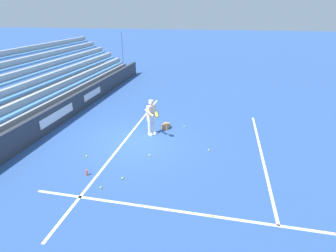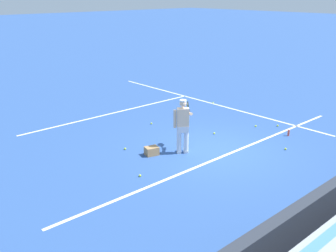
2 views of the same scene
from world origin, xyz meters
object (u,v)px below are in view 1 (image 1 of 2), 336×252
at_px(tennis_ball_toward_net, 87,156).
at_px(tennis_ball_near_player, 154,118).
at_px(tennis_ball_midcourt, 212,216).
at_px(ball_box_cardboard, 166,126).
at_px(water_bottle, 87,173).
at_px(tennis_ball_far_left, 184,126).
at_px(tennis_ball_by_box, 101,187).
at_px(tennis_ball_on_baseline, 123,178).
at_px(tennis_player, 151,117).
at_px(tennis_ball_stray_back, 150,155).
at_px(tennis_ball_far_right, 209,150).

height_order(tennis_ball_toward_net, tennis_ball_near_player, same).
bearing_deg(tennis_ball_midcourt, tennis_ball_near_player, -152.97).
bearing_deg(tennis_ball_near_player, tennis_ball_toward_net, -19.18).
relative_size(ball_box_cardboard, water_bottle, 1.82).
relative_size(tennis_ball_toward_net, tennis_ball_near_player, 1.00).
distance_m(tennis_ball_far_left, tennis_ball_toward_net, 5.12).
bearing_deg(tennis_ball_by_box, tennis_ball_far_left, 160.46).
distance_m(tennis_ball_far_left, tennis_ball_midcourt, 6.42).
relative_size(tennis_ball_far_left, tennis_ball_on_baseline, 1.00).
xyz_separation_m(ball_box_cardboard, tennis_ball_on_baseline, (4.57, -0.58, -0.10)).
height_order(tennis_player, tennis_ball_midcourt, tennis_player).
distance_m(tennis_ball_midcourt, water_bottle, 4.70).
bearing_deg(tennis_ball_near_player, tennis_ball_midcourt, 27.03).
distance_m(tennis_ball_far_left, tennis_ball_on_baseline, 5.15).
xyz_separation_m(tennis_ball_far_left, tennis_ball_near_player, (-0.85, -1.84, 0.00)).
height_order(tennis_ball_near_player, tennis_ball_midcourt, same).
bearing_deg(tennis_player, water_bottle, -20.26).
bearing_deg(tennis_ball_toward_net, water_bottle, 28.01).
bearing_deg(ball_box_cardboard, tennis_ball_toward_net, -36.87).
relative_size(ball_box_cardboard, tennis_ball_stray_back, 6.06).
bearing_deg(tennis_ball_stray_back, tennis_ball_near_player, -167.67).
bearing_deg(ball_box_cardboard, tennis_ball_by_box, -11.89).
height_order(tennis_ball_stray_back, tennis_ball_midcourt, same).
distance_m(tennis_ball_far_right, tennis_ball_midcourt, 3.94).
bearing_deg(tennis_ball_midcourt, ball_box_cardboard, -155.63).
height_order(tennis_ball_far_left, tennis_ball_stray_back, same).
distance_m(ball_box_cardboard, water_bottle, 5.01).
bearing_deg(tennis_player, tennis_ball_far_left, 130.44).
xyz_separation_m(tennis_ball_stray_back, water_bottle, (1.80, -1.85, 0.08)).
distance_m(tennis_ball_near_player, tennis_ball_midcourt, 7.88).
relative_size(tennis_player, tennis_ball_on_baseline, 25.98).
height_order(tennis_ball_near_player, tennis_ball_on_baseline, same).
height_order(ball_box_cardboard, tennis_ball_far_left, ball_box_cardboard).
relative_size(tennis_ball_far_right, tennis_ball_toward_net, 1.00).
xyz_separation_m(tennis_player, tennis_ball_far_left, (-1.20, 1.40, -0.86)).
height_order(tennis_player, tennis_ball_far_right, tennis_player).
xyz_separation_m(tennis_ball_stray_back, tennis_ball_by_box, (2.40, -1.03, 0.00)).
relative_size(tennis_ball_toward_net, tennis_ball_by_box, 1.00).
relative_size(tennis_ball_far_right, tennis_ball_near_player, 1.00).
relative_size(tennis_ball_toward_net, tennis_ball_midcourt, 1.00).
distance_m(tennis_ball_near_player, tennis_ball_by_box, 6.44).
bearing_deg(tennis_ball_far_left, tennis_player, -49.56).
distance_m(tennis_ball_stray_back, tennis_ball_midcourt, 4.02).
height_order(tennis_ball_far_right, water_bottle, water_bottle).
relative_size(ball_box_cardboard, tennis_ball_midcourt, 6.06).
distance_m(tennis_ball_toward_net, tennis_ball_near_player, 4.90).
relative_size(tennis_ball_midcourt, tennis_ball_by_box, 1.00).
bearing_deg(tennis_ball_toward_net, tennis_player, 141.70).
relative_size(tennis_ball_stray_back, tennis_ball_near_player, 1.00).
bearing_deg(tennis_ball_far_right, tennis_ball_on_baseline, -46.67).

